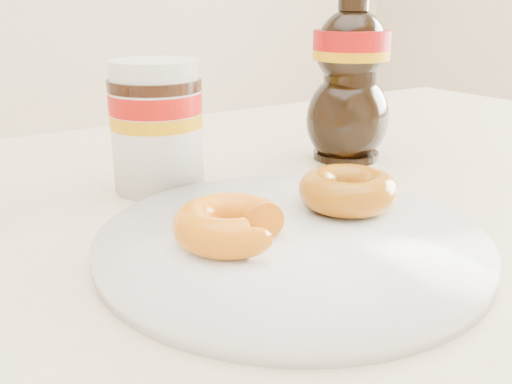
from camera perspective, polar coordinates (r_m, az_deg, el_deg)
dining_table at (r=0.59m, az=4.83°, el=-8.77°), size 1.40×0.90×0.75m
plate at (r=0.45m, az=3.55°, el=-4.92°), size 0.31×0.31×0.02m
donut_bitten at (r=0.43m, az=-2.65°, el=-3.25°), size 0.11×0.11×0.03m
donut_whole at (r=0.51m, az=9.18°, el=0.22°), size 0.11×0.11×0.03m
nutella_jar at (r=0.59m, az=-9.92°, el=7.02°), size 0.09×0.09×0.13m
syrup_bottle at (r=0.70m, az=9.38°, el=11.62°), size 0.12×0.11×0.21m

